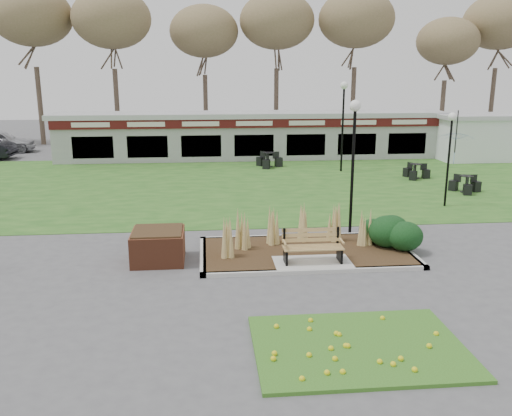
{
  "coord_description": "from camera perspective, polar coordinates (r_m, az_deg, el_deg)",
  "views": [
    {
      "loc": [
        -2.98,
        -14.19,
        5.42
      ],
      "look_at": [
        -1.44,
        2.0,
        1.28
      ],
      "focal_mm": 38.0,
      "sensor_mm": 36.0,
      "label": 1
    }
  ],
  "objects": [
    {
      "name": "bistro_set_b",
      "position": [
        31.3,
        1.33,
        4.85
      ],
      "size": [
        1.51,
        1.56,
        0.84
      ],
      "color": "black",
      "rests_on": "ground"
    },
    {
      "name": "tree_backdrop",
      "position": [
        42.4,
        -1.44,
        18.23
      ],
      "size": [
        47.24,
        5.24,
        10.36
      ],
      "color": "#47382B",
      "rests_on": "ground"
    },
    {
      "name": "planting_bed",
      "position": [
        16.89,
        9.45,
        -3.34
      ],
      "size": [
        6.75,
        3.4,
        1.27
      ],
      "color": "#322414",
      "rests_on": "ground"
    },
    {
      "name": "lawn",
      "position": [
        26.91,
        1.05,
        2.67
      ],
      "size": [
        34.0,
        16.0,
        0.02
      ],
      "primitive_type": "cube",
      "color": "#23591C",
      "rests_on": "ground"
    },
    {
      "name": "lamp_post_mid_right",
      "position": [
        29.98,
        9.19,
        10.5
      ],
      "size": [
        0.4,
        0.4,
        4.86
      ],
      "color": "black",
      "rests_on": "ground"
    },
    {
      "name": "park_bench",
      "position": [
        15.52,
        5.94,
        -3.95
      ],
      "size": [
        1.7,
        0.66,
        0.93
      ],
      "color": "#A8824C",
      "rests_on": "ground"
    },
    {
      "name": "service_hut",
      "position": [
        36.38,
        21.73,
        7.0
      ],
      "size": [
        4.4,
        3.4,
        2.83
      ],
      "color": "white",
      "rests_on": "ground"
    },
    {
      "name": "lamp_post_far_right",
      "position": [
        23.09,
        19.78,
        6.88
      ],
      "size": [
        0.32,
        0.32,
        3.82
      ],
      "color": "black",
      "rests_on": "ground"
    },
    {
      "name": "food_pavilion",
      "position": [
        34.51,
        -0.43,
        7.7
      ],
      "size": [
        24.6,
        3.4,
        2.9
      ],
      "color": "#9B9B9E",
      "rests_on": "ground"
    },
    {
      "name": "car_silver",
      "position": [
        40.81,
        -25.35,
        6.35
      ],
      "size": [
        4.68,
        2.35,
        1.53
      ],
      "primitive_type": "imported",
      "rotation": [
        0.0,
        0.0,
        1.7
      ],
      "color": "#B0B0B5",
      "rests_on": "ground"
    },
    {
      "name": "ground",
      "position": [
        15.48,
        6.07,
        -6.3
      ],
      "size": [
        100.0,
        100.0,
        0.0
      ],
      "primitive_type": "plane",
      "color": "#515154",
      "rests_on": "ground"
    },
    {
      "name": "flower_bed",
      "position": [
        11.38,
        10.75,
        -14.03
      ],
      "size": [
        4.2,
        3.0,
        0.16
      ],
      "color": "#335F1B",
      "rests_on": "ground"
    },
    {
      "name": "lamp_post_near_left",
      "position": [
        18.19,
        10.28,
        7.3
      ],
      "size": [
        0.37,
        0.37,
        4.5
      ],
      "color": "black",
      "rests_on": "ground"
    },
    {
      "name": "brick_planter",
      "position": [
        16.04,
        -10.25,
        -3.91
      ],
      "size": [
        1.5,
        1.5,
        0.95
      ],
      "color": "brown",
      "rests_on": "ground"
    },
    {
      "name": "patio_umbrella",
      "position": [
        30.43,
        20.22,
        5.95
      ],
      "size": [
        2.38,
        2.4,
        2.33
      ],
      "color": "black",
      "rests_on": "ground"
    },
    {
      "name": "bistro_set_c",
      "position": [
        26.5,
        21.19,
        2.1
      ],
      "size": [
        1.39,
        1.42,
        0.77
      ],
      "color": "black",
      "rests_on": "ground"
    },
    {
      "name": "bistro_set_d",
      "position": [
        29.15,
        16.44,
        3.51
      ],
      "size": [
        1.27,
        1.42,
        0.75
      ],
      "color": "black",
      "rests_on": "ground"
    }
  ]
}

